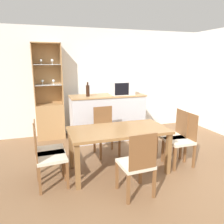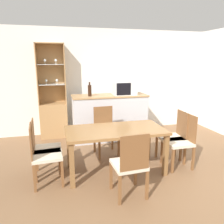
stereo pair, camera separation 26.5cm
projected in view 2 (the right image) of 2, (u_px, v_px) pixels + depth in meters
The scene contains 13 objects.
ground_plane at pixel (152, 179), 3.38m from camera, with size 18.00×18.00×0.00m, color brown.
wall_back at pixel (111, 81), 5.58m from camera, with size 6.80×0.06×2.55m.
kitchen_counter at pixel (110, 117), 5.03m from camera, with size 1.69×0.59×1.04m.
display_cabinet at pixel (54, 112), 5.17m from camera, with size 0.62×0.40×2.17m.
dining_table at pixel (115, 134), 3.50m from camera, with size 1.57×0.80×0.72m.
dining_chair_head_far at pixel (105, 131), 4.23m from camera, with size 0.45×0.45×0.92m.
dining_chair_head_near at pixel (130, 165), 2.86m from camera, with size 0.44×0.44×0.92m.
dining_chair_side_left_near at pixel (44, 155), 3.16m from camera, with size 0.45×0.45×0.92m.
dining_chair_side_right_near at pixel (180, 141), 3.69m from camera, with size 0.42×0.42×0.92m.
dining_chair_side_left_far at pixel (44, 148), 3.39m from camera, with size 0.43×0.43×0.92m.
dining_chair_side_right_far at pixel (173, 137), 3.92m from camera, with size 0.45×0.45×0.92m.
microwave at pixel (124, 88), 4.93m from camera, with size 0.50×0.40×0.30m.
wine_bottle at pixel (90, 90), 4.71m from camera, with size 0.08×0.08×0.31m.
Camera 2 is at (-1.35, -2.81, 1.78)m, focal length 35.00 mm.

